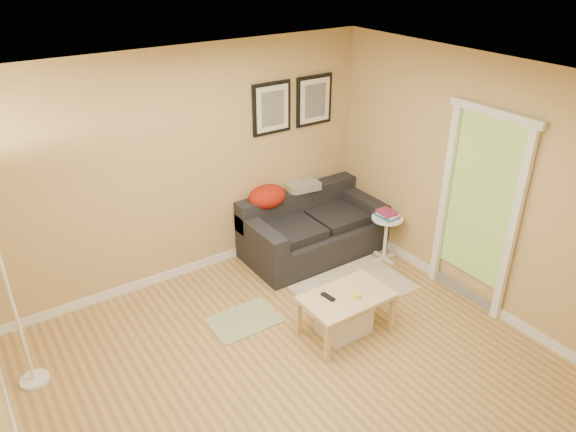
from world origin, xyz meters
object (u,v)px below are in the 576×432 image
object	(u,v)px
coffee_table	(346,314)
side_table	(385,238)
floor_lamp	(11,297)
storage_bin	(344,320)
sofa	(313,226)
book_stack	(387,214)

from	to	relation	value
coffee_table	side_table	distance (m)	1.51
floor_lamp	side_table	bearing A→B (deg)	-2.94
storage_bin	floor_lamp	xyz separation A→B (m)	(-2.73, 1.01, 0.77)
sofa	storage_bin	bearing A→B (deg)	-114.64
book_stack	floor_lamp	size ratio (longest dim) A/B	0.13
sofa	book_stack	distance (m)	0.91
sofa	coffee_table	xyz separation A→B (m)	(-0.64, -1.42, -0.16)
side_table	sofa	bearing A→B (deg)	136.27
sofa	storage_bin	size ratio (longest dim) A/B	3.44
sofa	book_stack	world-z (taller)	sofa
coffee_table	floor_lamp	world-z (taller)	floor_lamp
side_table	book_stack	bearing A→B (deg)	65.72
coffee_table	side_table	size ratio (longest dim) A/B	1.53
coffee_table	side_table	bearing A→B (deg)	52.99
sofa	book_stack	bearing A→B (deg)	-42.70
sofa	floor_lamp	xyz separation A→B (m)	(-3.38, -0.41, 0.55)
side_table	book_stack	size ratio (longest dim) A/B	2.26
coffee_table	floor_lamp	size ratio (longest dim) A/B	0.45
sofa	side_table	distance (m)	0.89
storage_bin	side_table	xyz separation A→B (m)	(1.29, 0.81, 0.14)
coffee_table	book_stack	distance (m)	1.57
book_stack	sofa	bearing A→B (deg)	159.19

